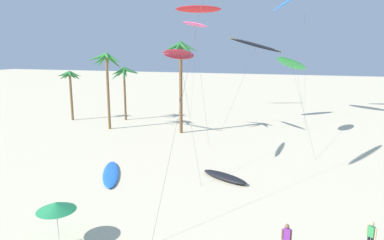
{
  "coord_description": "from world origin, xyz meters",
  "views": [
    {
      "loc": [
        8.19,
        -3.42,
        9.9
      ],
      "look_at": [
        0.27,
        19.8,
        5.0
      ],
      "focal_mm": 32.35,
      "sensor_mm": 36.0,
      "label": 1
    }
  ],
  "objects_px": {
    "palm_tree_2": "(124,75)",
    "flying_kite_6": "(180,54)",
    "flying_kite_5": "(257,45)",
    "flying_kite_11": "(194,24)",
    "grounded_kite_3": "(111,174)",
    "palm_tree_1": "(106,65)",
    "person_near_left": "(286,238)",
    "palm_tree_3": "(181,58)",
    "person_foreground_walker": "(371,236)",
    "beach_umbrella": "(56,206)",
    "flying_kite_8": "(287,2)",
    "flying_kite_1": "(292,64)",
    "grounded_kite_2": "(225,177)",
    "palm_tree_0": "(70,79)",
    "flying_kite_9": "(198,9)"
  },
  "relations": [
    {
      "from": "beach_umbrella",
      "to": "person_near_left",
      "type": "bearing_deg",
      "value": 13.99
    },
    {
      "from": "flying_kite_9",
      "to": "grounded_kite_3",
      "type": "relative_size",
      "value": 2.83
    },
    {
      "from": "palm_tree_3",
      "to": "flying_kite_11",
      "type": "relative_size",
      "value": 0.82
    },
    {
      "from": "flying_kite_5",
      "to": "flying_kite_11",
      "type": "xyz_separation_m",
      "value": [
        -5.08,
        -12.44,
        2.1
      ]
    },
    {
      "from": "grounded_kite_3",
      "to": "beach_umbrella",
      "type": "height_order",
      "value": "beach_umbrella"
    },
    {
      "from": "palm_tree_2",
      "to": "flying_kite_6",
      "type": "xyz_separation_m",
      "value": [
        14.8,
        -16.45,
        3.17
      ]
    },
    {
      "from": "flying_kite_1",
      "to": "flying_kite_11",
      "type": "distance_m",
      "value": 12.11
    },
    {
      "from": "palm_tree_1",
      "to": "flying_kite_5",
      "type": "distance_m",
      "value": 20.81
    },
    {
      "from": "flying_kite_8",
      "to": "flying_kite_9",
      "type": "relative_size",
      "value": 1.06
    },
    {
      "from": "palm_tree_3",
      "to": "beach_umbrella",
      "type": "distance_m",
      "value": 26.61
    },
    {
      "from": "flying_kite_9",
      "to": "grounded_kite_2",
      "type": "xyz_separation_m",
      "value": [
        11.9,
        -30.21,
        -16.33
      ]
    },
    {
      "from": "palm_tree_1",
      "to": "grounded_kite_3",
      "type": "relative_size",
      "value": 1.6
    },
    {
      "from": "flying_kite_6",
      "to": "person_foreground_walker",
      "type": "bearing_deg",
      "value": -35.19
    },
    {
      "from": "palm_tree_3",
      "to": "beach_umbrella",
      "type": "bearing_deg",
      "value": -83.76
    },
    {
      "from": "person_foreground_walker",
      "to": "grounded_kite_3",
      "type": "bearing_deg",
      "value": 163.56
    },
    {
      "from": "palm_tree_3",
      "to": "flying_kite_5",
      "type": "distance_m",
      "value": 13.3
    },
    {
      "from": "flying_kite_6",
      "to": "person_near_left",
      "type": "relative_size",
      "value": 6.08
    },
    {
      "from": "flying_kite_6",
      "to": "flying_kite_11",
      "type": "xyz_separation_m",
      "value": [
        -2.06,
        9.96,
        3.16
      ]
    },
    {
      "from": "flying_kite_5",
      "to": "person_foreground_walker",
      "type": "relative_size",
      "value": 7.35
    },
    {
      "from": "flying_kite_1",
      "to": "flying_kite_11",
      "type": "bearing_deg",
      "value": -156.96
    },
    {
      "from": "grounded_kite_2",
      "to": "flying_kite_8",
      "type": "bearing_deg",
      "value": 86.04
    },
    {
      "from": "flying_kite_5",
      "to": "person_foreground_walker",
      "type": "xyz_separation_m",
      "value": [
        10.79,
        -32.15,
        -9.8
      ]
    },
    {
      "from": "palm_tree_2",
      "to": "grounded_kite_2",
      "type": "height_order",
      "value": "palm_tree_2"
    },
    {
      "from": "flying_kite_5",
      "to": "beach_umbrella",
      "type": "distance_m",
      "value": 37.84
    },
    {
      "from": "flying_kite_9",
      "to": "beach_umbrella",
      "type": "height_order",
      "value": "flying_kite_9"
    },
    {
      "from": "palm_tree_3",
      "to": "flying_kite_5",
      "type": "xyz_separation_m",
      "value": [
        7.21,
        11.06,
        1.6
      ]
    },
    {
      "from": "palm_tree_0",
      "to": "person_near_left",
      "type": "relative_size",
      "value": 4.27
    },
    {
      "from": "palm_tree_3",
      "to": "palm_tree_1",
      "type": "bearing_deg",
      "value": -174.15
    },
    {
      "from": "palm_tree_0",
      "to": "grounded_kite_2",
      "type": "xyz_separation_m",
      "value": [
        26.66,
        -16.15,
        -5.73
      ]
    },
    {
      "from": "person_foreground_walker",
      "to": "beach_umbrella",
      "type": "bearing_deg",
      "value": -163.69
    },
    {
      "from": "palm_tree_1",
      "to": "person_near_left",
      "type": "bearing_deg",
      "value": -42.63
    },
    {
      "from": "person_near_left",
      "to": "grounded_kite_2",
      "type": "bearing_deg",
      "value": 120.19
    },
    {
      "from": "palm_tree_2",
      "to": "flying_kite_11",
      "type": "relative_size",
      "value": 0.57
    },
    {
      "from": "palm_tree_0",
      "to": "flying_kite_9",
      "type": "bearing_deg",
      "value": 43.62
    },
    {
      "from": "flying_kite_6",
      "to": "person_foreground_walker",
      "type": "distance_m",
      "value": 19.03
    },
    {
      "from": "palm_tree_0",
      "to": "flying_kite_6",
      "type": "xyz_separation_m",
      "value": [
        22.08,
        -13.82,
        3.69
      ]
    },
    {
      "from": "palm_tree_1",
      "to": "palm_tree_2",
      "type": "distance_m",
      "value": 6.42
    },
    {
      "from": "palm_tree_3",
      "to": "flying_kite_11",
      "type": "height_order",
      "value": "flying_kite_11"
    },
    {
      "from": "person_foreground_walker",
      "to": "palm_tree_1",
      "type": "bearing_deg",
      "value": 143.92
    },
    {
      "from": "beach_umbrella",
      "to": "flying_kite_1",
      "type": "bearing_deg",
      "value": 71.17
    },
    {
      "from": "flying_kite_5",
      "to": "beach_umbrella",
      "type": "bearing_deg",
      "value": -96.89
    },
    {
      "from": "person_foreground_walker",
      "to": "beach_umbrella",
      "type": "height_order",
      "value": "beach_umbrella"
    },
    {
      "from": "flying_kite_8",
      "to": "person_foreground_walker",
      "type": "bearing_deg",
      "value": -78.61
    },
    {
      "from": "flying_kite_11",
      "to": "grounded_kite_3",
      "type": "relative_size",
      "value": 2.22
    },
    {
      "from": "flying_kite_5",
      "to": "flying_kite_9",
      "type": "distance_m",
      "value": 13.09
    },
    {
      "from": "palm_tree_0",
      "to": "person_near_left",
      "type": "distance_m",
      "value": 40.99
    },
    {
      "from": "palm_tree_1",
      "to": "flying_kite_11",
      "type": "relative_size",
      "value": 0.72
    },
    {
      "from": "flying_kite_5",
      "to": "person_near_left",
      "type": "bearing_deg",
      "value": -78.57
    },
    {
      "from": "person_near_left",
      "to": "palm_tree_3",
      "type": "bearing_deg",
      "value": 121.71
    },
    {
      "from": "flying_kite_6",
      "to": "grounded_kite_3",
      "type": "distance_m",
      "value": 11.35
    }
  ]
}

